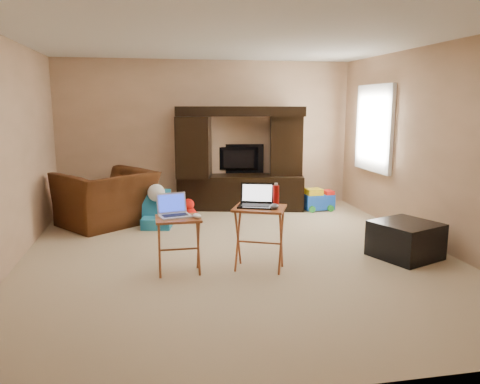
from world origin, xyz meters
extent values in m
plane|color=#D0B890|center=(0.00, 0.00, 0.00)|extent=(5.50, 5.50, 0.00)
plane|color=silver|center=(0.00, 0.00, 2.50)|extent=(5.50, 5.50, 0.00)
plane|color=tan|center=(0.00, 2.75, 1.25)|extent=(5.00, 0.00, 5.00)
plane|color=tan|center=(0.00, -2.75, 1.25)|extent=(5.00, 0.00, 5.00)
plane|color=tan|center=(-2.50, 0.00, 1.25)|extent=(0.00, 5.50, 5.50)
plane|color=tan|center=(2.50, 0.00, 1.25)|extent=(0.00, 5.50, 5.50)
plane|color=white|center=(2.48, 1.55, 1.40)|extent=(0.00, 1.20, 1.20)
cube|color=white|center=(2.46, 1.55, 1.40)|extent=(0.06, 1.14, 1.34)
cube|color=black|center=(0.52, 2.46, 0.87)|extent=(2.18, 1.00, 1.73)
imported|color=black|center=(0.52, 2.65, 0.83)|extent=(0.89, 0.24, 0.51)
imported|color=#4D2810|center=(-1.63, 1.73, 0.40)|extent=(1.63, 1.60, 0.80)
cube|color=black|center=(1.92, -0.46, 0.21)|extent=(0.85, 0.85, 0.42)
cube|color=#9A4A25|center=(-0.71, -0.49, 0.30)|extent=(0.47, 0.38, 0.61)
cube|color=#A75328|center=(0.15, -0.54, 0.35)|extent=(0.66, 0.61, 0.69)
cube|color=silver|center=(-0.74, -0.46, 0.73)|extent=(0.37, 0.33, 0.24)
cube|color=black|center=(0.11, -0.52, 0.81)|extent=(0.44, 0.40, 0.24)
ellipsoid|color=white|center=(-0.52, -0.56, 0.63)|extent=(0.11, 0.14, 0.05)
ellipsoid|color=#444549|center=(0.28, -0.66, 0.72)|extent=(0.13, 0.16, 0.06)
cylinder|color=red|center=(0.35, -0.46, 0.80)|extent=(0.07, 0.07, 0.21)
camera|label=1|loc=(-0.97, -5.27, 1.78)|focal=35.00mm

